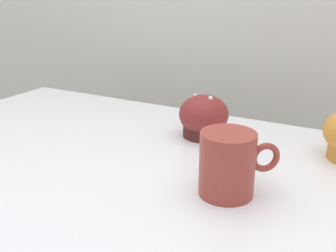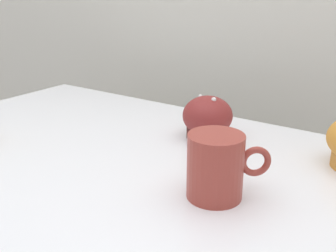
# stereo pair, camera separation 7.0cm
# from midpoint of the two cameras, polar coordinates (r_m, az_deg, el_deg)

# --- Properties ---
(wall_back) EXTENTS (3.20, 0.10, 1.80)m
(wall_back) POSITION_cam_midpoint_polar(r_m,az_deg,el_deg) (1.19, 8.36, 4.98)
(wall_back) COLOR beige
(wall_back) RESTS_ON ground
(muffin_back_left) EXTENTS (0.10, 0.10, 0.09)m
(muffin_back_left) POSITION_cam_midpoint_polar(r_m,az_deg,el_deg) (0.77, 2.59, 1.19)
(muffin_back_left) COLOR #4A1D1A
(muffin_back_left) RESTS_ON display_counter
(coffee_cup) EXTENTS (0.10, 0.09, 0.09)m
(coffee_cup) POSITION_cam_midpoint_polar(r_m,az_deg,el_deg) (0.55, 5.16, -5.37)
(coffee_cup) COLOR #99382D
(coffee_cup) RESTS_ON display_counter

